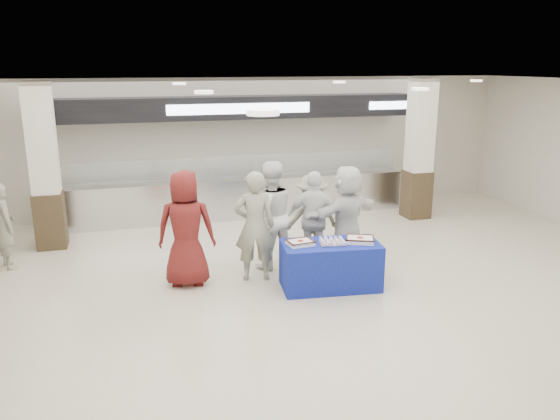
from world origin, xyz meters
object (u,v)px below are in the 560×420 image
object	(u,v)px
soldier_b	(312,217)
soldier_bg	(4,226)
chef_tall	(270,215)
civilian_white	(347,215)
cupcake_tray	(332,242)
chef_short	(315,219)
civilian_maroon	(186,229)
display_table	(330,265)
soldier_a	(255,226)
sheet_cake_right	(360,239)
sheet_cake_left	(300,242)

from	to	relation	value
soldier_b	soldier_bg	distance (m)	5.43
chef_tall	civilian_white	size ratio (longest dim) A/B	1.06
cupcake_tray	soldier_bg	bearing A→B (deg)	155.01
chef_short	civilian_maroon	bearing A→B (deg)	24.73
soldier_bg	display_table	bearing A→B (deg)	-140.84
soldier_a	civilian_white	size ratio (longest dim) A/B	1.03
display_table	sheet_cake_right	world-z (taller)	sheet_cake_right
civilian_maroon	soldier_bg	size ratio (longest dim) A/B	1.23
cupcake_tray	chef_short	distance (m)	1.04
cupcake_tray	soldier_bg	distance (m)	5.73
soldier_a	chef_tall	size ratio (longest dim) A/B	0.97
sheet_cake_left	civilian_maroon	xyz separation A→B (m)	(-1.70, 0.70, 0.16)
sheet_cake_right	chef_short	bearing A→B (deg)	109.89
civilian_maroon	civilian_white	size ratio (longest dim) A/B	1.06
cupcake_tray	chef_tall	world-z (taller)	chef_tall
chef_tall	soldier_b	xyz separation A→B (m)	(0.85, 0.21, -0.16)
sheet_cake_left	soldier_b	bearing A→B (deg)	63.82
sheet_cake_left	soldier_bg	xyz separation A→B (m)	(-4.69, 2.34, -0.02)
soldier_a	soldier_b	size ratio (longest dim) A/B	1.16
cupcake_tray	soldier_bg	world-z (taller)	soldier_bg
display_table	sheet_cake_right	bearing A→B (deg)	-1.53
sheet_cake_left	soldier_b	size ratio (longest dim) A/B	0.27
chef_short	soldier_b	bearing A→B (deg)	-82.64
soldier_bg	civilian_maroon	bearing A→B (deg)	-144.76
sheet_cake_left	civilian_white	size ratio (longest dim) A/B	0.24
chef_tall	civilian_white	xyz separation A→B (m)	(1.36, -0.20, -0.05)
display_table	chef_short	size ratio (longest dim) A/B	0.90
chef_tall	civilian_white	bearing A→B (deg)	165.98
display_table	chef_tall	size ratio (longest dim) A/B	0.81
sheet_cake_right	civilian_maroon	distance (m)	2.80
chef_tall	soldier_bg	xyz separation A→B (m)	(-4.48, 1.24, -0.18)
sheet_cake_right	chef_tall	xyz separation A→B (m)	(-1.17, 1.22, 0.16)
cupcake_tray	chef_tall	distance (m)	1.39
sheet_cake_left	chef_tall	world-z (taller)	chef_tall
civilian_white	chef_short	bearing A→B (deg)	-26.92
display_table	soldier_a	xyz separation A→B (m)	(-1.08, 0.68, 0.55)
display_table	cupcake_tray	size ratio (longest dim) A/B	3.49
cupcake_tray	chef_short	world-z (taller)	chef_short
display_table	chef_tall	distance (m)	1.47
display_table	soldier_bg	distance (m)	5.72
soldier_a	display_table	bearing A→B (deg)	157.60
sheet_cake_left	civilian_maroon	bearing A→B (deg)	157.65
sheet_cake_right	chef_tall	world-z (taller)	chef_tall
sheet_cake_left	chef_short	xyz separation A→B (m)	(0.57, 0.95, 0.07)
sheet_cake_right	chef_tall	size ratio (longest dim) A/B	0.28
civilian_white	soldier_a	bearing A→B (deg)	-12.27
sheet_cake_right	civilian_white	size ratio (longest dim) A/B	0.30
sheet_cake_right	soldier_bg	bearing A→B (deg)	156.43
soldier_bg	chef_tall	bearing A→B (deg)	-131.48
chef_tall	chef_short	distance (m)	0.80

